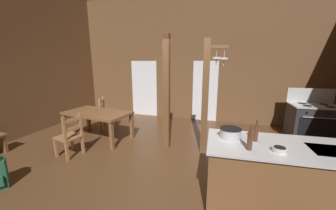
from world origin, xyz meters
The scene contains 15 objects.
ground_plane centered at (0.00, 0.00, -0.05)m, with size 9.07×7.63×0.10m, color brown.
wall_back centered at (0.00, 3.49, 2.13)m, with size 9.07×0.14×4.27m, color brown.
glazed_door_back_left centered at (-1.86, 3.41, 1.02)m, with size 1.00×0.01×2.05m, color white.
glazed_panel_back_right centered at (0.41, 3.41, 1.02)m, with size 0.84×0.01×2.05m, color white.
kitchen_island centered at (2.02, -0.49, 0.47)m, with size 2.22×1.10×0.93m.
stove_range centered at (3.35, 2.55, 0.48)m, with size 1.19×0.88×1.32m.
support_post_with_pot_rack centered at (0.73, 0.96, 1.39)m, with size 0.53×0.23×2.62m.
support_post_center centered at (-0.17, 0.96, 1.31)m, with size 0.14×0.14×2.62m.
dining_table centered at (-2.06, 0.87, 0.65)m, with size 1.81×1.12×0.74m.
ladderback_chair_near_window centered at (-2.02, -0.14, 0.45)m, with size 0.52×0.52×0.95m.
ladderback_chair_by_post centered at (-2.40, 1.75, 0.45)m, with size 0.56×0.56×0.95m.
stockpot_on_counter centered at (1.25, -0.42, 1.01)m, with size 0.37×0.31×0.15m.
mixing_bowl_on_counter centered at (1.83, -0.70, 0.96)m, with size 0.17×0.17×0.06m.
bottle_tall_on_counter centered at (1.48, -0.75, 1.06)m, with size 0.07×0.07×0.32m.
bottle_short_on_counter centered at (1.59, -0.43, 1.06)m, with size 0.06×0.06×0.31m.
Camera 1 is at (1.18, -3.22, 2.03)m, focal length 20.58 mm.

